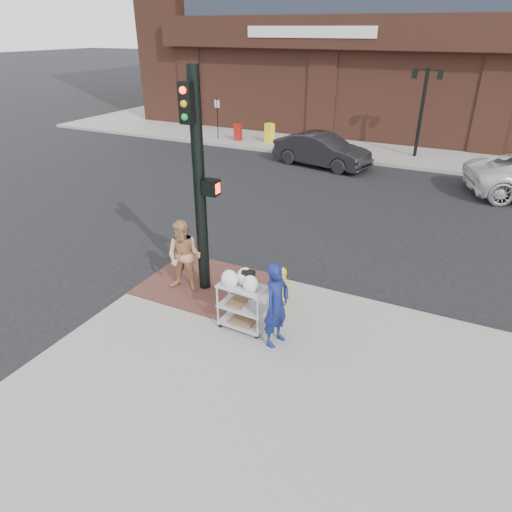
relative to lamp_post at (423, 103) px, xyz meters
The scene contains 12 objects.
ground 16.34m from the lamp_post, 97.13° to the right, with size 220.00×220.00×0.00m, color black.
brick_curb_ramp 15.52m from the lamp_post, 99.77° to the right, with size 2.80×2.40×0.01m, color #522A26.
lamp_post is the anchor object (origin of this frame).
parking_sign 10.64m from the lamp_post, behind, with size 0.05×0.05×2.20m, color black.
traffic_signal_pole 15.43m from the lamp_post, 99.24° to the right, with size 0.61×0.51×5.00m.
woman_blue 16.50m from the lamp_post, 90.30° to the right, with size 0.64×0.42×1.75m, color navy.
pedestrian_tan 15.82m from the lamp_post, 100.39° to the right, with size 0.85×0.66×1.75m, color tan.
sedan_dark 5.24m from the lamp_post, 138.68° to the right, with size 1.57×4.49×1.48m, color black.
utility_cart 16.40m from the lamp_post, 93.17° to the right, with size 1.00×0.59×1.35m.
fire_hydrant 15.22m from the lamp_post, 92.13° to the right, with size 0.44×0.31×0.93m.
newsbox_red 9.59m from the lamp_post, behind, with size 0.38×0.34×0.90m, color #9D1611.
newsbox_yellow 7.85m from the lamp_post, behind, with size 0.42×0.38×1.01m, color #FDF21C.
Camera 1 is at (4.82, -7.20, 5.78)m, focal length 32.00 mm.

